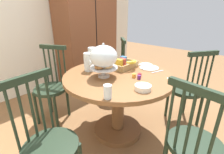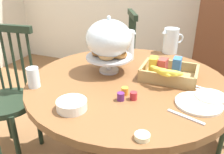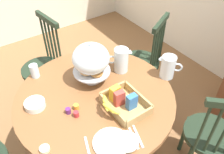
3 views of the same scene
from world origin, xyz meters
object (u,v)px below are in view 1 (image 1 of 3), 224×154
(dining_table, at_px, (118,93))
(windsor_chair_by_cabinet, at_px, (193,146))
(wooden_armoire, at_px, (87,32))
(windsor_chair_far_side, at_px, (114,72))
(orange_juice_pitcher, at_px, (89,63))
(china_plate_small, at_px, (146,65))
(china_plate_large, at_px, (149,68))
(milk_pitcher, at_px, (92,55))
(cereal_basket, at_px, (124,64))
(pastry_stand_with_dome, at_px, (104,58))
(windsor_chair_host_seat, at_px, (52,88))
(butter_dish, at_px, (170,79))
(cereal_bowl, at_px, (143,87))
(drinking_glass, at_px, (108,92))
(windsor_chair_near_window, at_px, (49,145))
(windsor_chair_facing_door, at_px, (187,91))

(dining_table, height_order, windsor_chair_by_cabinet, windsor_chair_by_cabinet)
(wooden_armoire, distance_m, windsor_chair_far_side, 1.07)
(orange_juice_pitcher, distance_m, china_plate_small, 0.69)
(orange_juice_pitcher, xyz_separation_m, china_plate_large, (0.52, -0.46, -0.08))
(milk_pitcher, distance_m, cereal_basket, 0.48)
(pastry_stand_with_dome, height_order, china_plate_small, pastry_stand_with_dome)
(windsor_chair_by_cabinet, height_order, windsor_chair_host_seat, same)
(orange_juice_pitcher, distance_m, butter_dish, 0.87)
(pastry_stand_with_dome, distance_m, cereal_bowl, 0.49)
(cereal_basket, relative_size, butter_dish, 5.27)
(dining_table, distance_m, butter_dish, 0.57)
(cereal_bowl, bearing_deg, butter_dish, -12.80)
(windsor_chair_host_seat, xyz_separation_m, china_plate_large, (0.77, -0.93, 0.29))
(cereal_basket, bearing_deg, butter_dish, -88.80)
(drinking_glass, height_order, butter_dish, drinking_glass)
(cereal_basket, height_order, china_plate_small, cereal_basket)
(windsor_chair_near_window, bearing_deg, drinking_glass, -23.42)
(windsor_chair_near_window, height_order, milk_pitcher, windsor_chair_near_window)
(windsor_chair_by_cabinet, xyz_separation_m, orange_juice_pitcher, (0.04, 1.19, 0.38))
(pastry_stand_with_dome, distance_m, china_plate_large, 0.61)
(windsor_chair_by_cabinet, relative_size, butter_dish, 16.25)
(wooden_armoire, xyz_separation_m, windsor_chair_by_cabinet, (-0.99, -2.38, -0.53))
(windsor_chair_facing_door, relative_size, windsor_chair_host_seat, 1.00)
(windsor_chair_far_side, bearing_deg, wooden_armoire, 77.09)
(dining_table, relative_size, china_plate_large, 5.25)
(china_plate_small, bearing_deg, dining_table, 172.69)
(windsor_chair_by_cabinet, distance_m, windsor_chair_far_side, 1.68)
(windsor_chair_host_seat, xyz_separation_m, milk_pitcher, (0.51, -0.22, 0.37))
(windsor_chair_near_window, height_order, windsor_chair_facing_door, same)
(windsor_chair_far_side, distance_m, pastry_stand_with_dome, 1.06)
(windsor_chair_far_side, bearing_deg, drinking_glass, -140.05)
(windsor_chair_facing_door, bearing_deg, windsor_chair_by_cabinet, -157.65)
(dining_table, xyz_separation_m, cereal_bowl, (-0.14, -0.39, 0.25))
(windsor_chair_by_cabinet, bearing_deg, butter_dish, 45.82)
(china_plate_small, bearing_deg, orange_juice_pitcher, 146.32)
(milk_pitcher, height_order, cereal_basket, milk_pitcher)
(butter_dish, bearing_deg, milk_pitcher, 94.11)
(cereal_bowl, xyz_separation_m, butter_dish, (0.35, -0.08, -0.01))
(windsor_chair_by_cabinet, relative_size, orange_juice_pitcher, 4.88)
(windsor_chair_by_cabinet, distance_m, orange_juice_pitcher, 1.25)
(china_plate_large, relative_size, drinking_glass, 2.00)
(cereal_bowl, bearing_deg, windsor_chair_host_seat, 101.19)
(pastry_stand_with_dome, bearing_deg, china_plate_large, -20.28)
(cereal_basket, relative_size, drinking_glass, 2.87)
(windsor_chair_by_cabinet, height_order, cereal_bowl, windsor_chair_by_cabinet)
(windsor_chair_far_side, distance_m, china_plate_small, 0.76)
(windsor_chair_facing_door, distance_m, cereal_bowl, 0.92)
(pastry_stand_with_dome, distance_m, milk_pitcher, 0.59)
(windsor_chair_near_window, distance_m, drinking_glass, 0.58)
(china_plate_small, bearing_deg, cereal_basket, 147.92)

